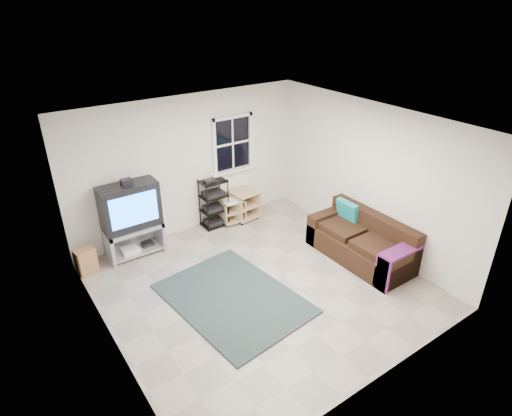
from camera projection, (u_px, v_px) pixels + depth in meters
room at (233, 147)px, 8.27m from camera, size 4.60×4.62×4.60m
tv_unit at (131, 214)px, 7.28m from camera, size 0.98×0.49×1.44m
av_rack at (214, 206)px, 8.33m from camera, size 0.50×0.36×1.00m
side_table_left at (242, 204)px, 8.69m from camera, size 0.54×0.54×0.59m
side_table_right at (231, 208)px, 8.57m from camera, size 0.49×0.49×0.51m
sofa at (362, 243)px, 7.36m from camera, size 0.83×1.88×0.86m
shag_rug at (233, 298)px, 6.49m from camera, size 1.84×2.37×0.03m
paper_bag at (86, 261)px, 7.01m from camera, size 0.35×0.27×0.44m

